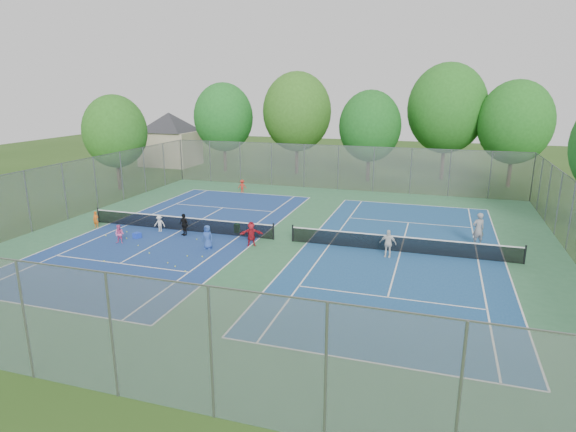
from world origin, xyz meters
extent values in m
plane|color=#294A17|center=(0.00, 0.00, 0.00)|extent=(120.00, 120.00, 0.00)
cube|color=#316942|center=(0.00, 0.00, 0.01)|extent=(32.00, 32.00, 0.01)
cube|color=navy|center=(-7.00, 0.00, 0.02)|extent=(10.97, 23.77, 0.01)
cube|color=navy|center=(7.00, 0.00, 0.02)|extent=(10.97, 23.77, 0.01)
cube|color=black|center=(-7.00, 0.00, 0.46)|extent=(12.87, 0.10, 0.91)
cube|color=black|center=(7.00, 0.00, 0.46)|extent=(12.87, 0.10, 0.91)
cube|color=gray|center=(0.00, 16.00, 2.00)|extent=(32.00, 0.10, 4.00)
cube|color=gray|center=(0.00, -16.00, 2.00)|extent=(32.00, 0.10, 4.00)
cube|color=gray|center=(-16.00, 0.00, 2.00)|extent=(0.10, 32.00, 4.00)
cube|color=#B7A88C|center=(-22.00, 24.00, 2.00)|extent=(6.00, 5.00, 4.00)
pyramid|color=#2D2D33|center=(-22.00, 24.00, 6.20)|extent=(11.03, 11.03, 2.20)
cylinder|color=#443326|center=(-14.00, 22.00, 1.75)|extent=(0.36, 0.36, 3.50)
ellipsoid|color=#1D6622|center=(-14.00, 22.00, 5.90)|extent=(6.40, 6.40, 7.36)
cylinder|color=#443326|center=(-6.00, 23.00, 1.93)|extent=(0.36, 0.36, 3.85)
ellipsoid|color=#32661D|center=(-6.00, 23.00, 6.55)|extent=(7.20, 7.20, 8.28)
cylinder|color=#443326|center=(2.00, 21.00, 1.57)|extent=(0.36, 0.36, 3.15)
ellipsoid|color=#1B5E1D|center=(2.00, 21.00, 5.40)|extent=(6.00, 6.00, 6.90)
cylinder|color=#443326|center=(9.00, 24.00, 2.10)|extent=(0.36, 0.36, 4.20)
ellipsoid|color=#24651D|center=(9.00, 24.00, 7.05)|extent=(7.60, 7.60, 8.74)
cylinder|color=#443326|center=(15.00, 22.00, 1.75)|extent=(0.36, 0.36, 3.50)
ellipsoid|color=#21641D|center=(15.00, 22.00, 5.97)|extent=(6.60, 6.60, 7.59)
cylinder|color=#443326|center=(-19.00, 10.00, 1.57)|extent=(0.36, 0.36, 3.15)
ellipsoid|color=#29641D|center=(-19.00, 10.00, 5.25)|extent=(5.60, 5.60, 6.44)
cube|color=blue|center=(-8.80, -2.23, 0.17)|extent=(0.49, 0.49, 0.34)
cube|color=green|center=(-3.31, 0.64, 0.29)|extent=(0.31, 0.31, 0.59)
imported|color=#DF5C15|center=(-12.72, -1.09, 0.56)|extent=(0.41, 0.28, 1.11)
imported|color=#ED5C9F|center=(-9.13, -3.44, 0.57)|extent=(0.62, 0.52, 1.14)
imported|color=silver|center=(-8.19, -0.60, 0.54)|extent=(0.76, 0.53, 1.07)
imported|color=black|center=(-6.27, -0.84, 0.71)|extent=(0.90, 0.66, 1.42)
imported|color=#294B99|center=(-3.69, -2.72, 0.70)|extent=(0.70, 0.46, 1.40)
imported|color=#B11926|center=(-1.46, -1.50, 0.73)|extent=(1.42, 0.93, 1.46)
imported|color=red|center=(-7.75, 12.05, 0.58)|extent=(0.83, 0.59, 1.17)
imported|color=gray|center=(11.20, 2.60, 1.00)|extent=(0.86, 0.74, 1.99)
imported|color=silver|center=(6.37, -1.01, 0.78)|extent=(0.92, 0.40, 1.55)
sphere|color=#CBE635|center=(-10.12, -1.43, 0.03)|extent=(0.07, 0.07, 0.07)
sphere|color=gold|center=(-4.59, -5.61, 0.03)|extent=(0.07, 0.07, 0.07)
sphere|color=#CDE034|center=(-3.94, -5.95, 0.03)|extent=(0.07, 0.07, 0.07)
sphere|color=#C0DA32|center=(-5.07, -1.50, 0.03)|extent=(0.07, 0.07, 0.07)
sphere|color=gold|center=(-7.78, -3.59, 0.03)|extent=(0.07, 0.07, 0.07)
sphere|color=#C8D130|center=(-3.29, -4.19, 0.03)|extent=(0.07, 0.07, 0.07)
sphere|color=#CED732|center=(-7.99, -6.40, 0.03)|extent=(0.07, 0.07, 0.07)
sphere|color=yellow|center=(-10.86, -2.55, 0.03)|extent=(0.07, 0.07, 0.07)
sphere|color=#ACCF30|center=(-3.11, -6.40, 0.03)|extent=(0.07, 0.07, 0.07)
sphere|color=#AEC32D|center=(-9.28, -2.62, 0.03)|extent=(0.07, 0.07, 0.07)
sphere|color=#E0EC36|center=(-6.40, -4.56, 0.03)|extent=(0.07, 0.07, 0.07)
sphere|color=#BED732|center=(-4.12, -4.35, 0.03)|extent=(0.07, 0.07, 0.07)
camera|label=1|loc=(8.73, -26.49, 9.02)|focal=30.00mm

